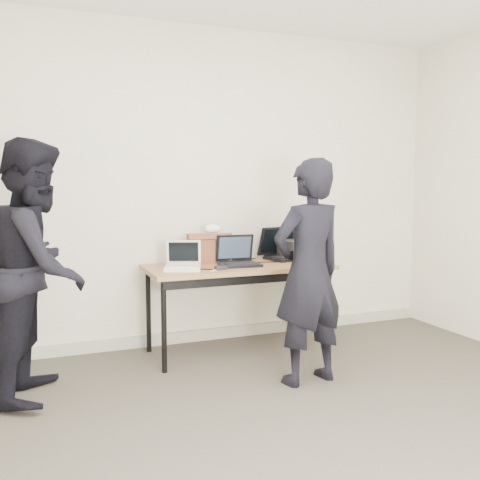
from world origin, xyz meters
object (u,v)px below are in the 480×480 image
person_typist (308,272)px  laptop_beige (183,264)px  laptop_right (285,251)px  person_observer (38,269)px  laptop_center (238,258)px  leather_satchel (209,247)px  desk (239,272)px  equipment_box (297,249)px

person_typist → laptop_beige: bearing=-58.2°
laptop_right → person_observer: size_ratio=0.27×
laptop_center → person_observer: (-1.52, -0.35, 0.06)m
person_observer → leather_satchel: bearing=-53.2°
laptop_beige → laptop_center: 0.48m
desk → person_typist: person_typist is taller
person_typist → person_observer: bearing=-25.0°
person_observer → equipment_box: bearing=-62.2°
laptop_right → leather_satchel: 0.70m
desk → laptop_center: (-0.01, 0.01, 0.11)m
laptop_beige → person_observer: size_ratio=0.20×
desk → laptop_center: size_ratio=4.50×
leather_satchel → person_typist: person_typist is taller
laptop_center → person_observer: person_observer is taller
leather_satchel → person_observer: 1.46m
laptop_beige → laptop_right: 1.03m
desk → laptop_right: laptop_right is taller
laptop_center → equipment_box: bearing=20.1°
person_observer → laptop_center: bearing=-63.1°
leather_satchel → laptop_beige: bearing=-129.0°
laptop_center → leather_satchel: leather_satchel is taller
leather_satchel → person_observer: (-1.35, -0.57, -0.02)m
desk → equipment_box: equipment_box is taller
desk → laptop_right: bearing=22.0°
laptop_center → equipment_box: laptop_center is taller
person_typist → desk: bearing=-86.2°
laptop_beige → equipment_box: laptop_beige is taller
person_typist → laptop_center: bearing=-85.8°
leather_satchel → equipment_box: 0.81m
desk → person_observer: bearing=-167.8°
laptop_beige → person_observer: bearing=-145.1°
leather_satchel → person_typist: 1.10m
person_typist → person_observer: size_ratio=0.93×
laptop_beige → equipment_box: 1.14m
person_typist → person_observer: (-1.73, 0.46, 0.06)m
laptop_beige → laptop_center: (0.47, 0.05, 0.01)m
laptop_center → laptop_right: 0.56m
leather_satchel → person_typist: bearing=-60.8°
laptop_beige → person_typist: 1.02m
laptop_center → person_observer: size_ratio=0.20×
leather_satchel → laptop_right: bearing=7.7°
desk → laptop_right: 0.57m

